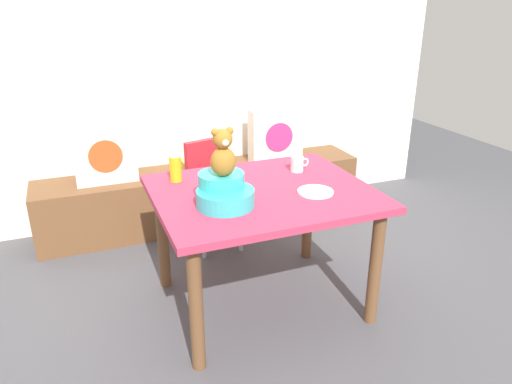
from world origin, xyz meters
name	(u,v)px	position (x,y,z in m)	size (l,w,h in m)	color
ground_plane	(262,301)	(0.00, 0.00, 0.00)	(8.00, 8.00, 0.00)	#4C4C51
back_wall	(190,57)	(0.00, 1.51, 1.30)	(4.40, 0.10, 2.60)	silver
window_bench	(205,195)	(0.00, 1.24, 0.23)	(2.60, 0.44, 0.46)	brown
pillow_floral_left	(105,154)	(-0.74, 1.22, 0.68)	(0.44, 0.15, 0.44)	white
pillow_floral_right	(276,135)	(0.62, 1.22, 0.68)	(0.44, 0.15, 0.44)	white
book_stack	(195,165)	(-0.07, 1.24, 0.50)	(0.20, 0.14, 0.08)	gold
dining_table	(262,207)	(0.00, 0.00, 0.64)	(1.20, 0.99, 0.74)	#B73351
highchair	(214,180)	(-0.04, 0.81, 0.52)	(0.40, 0.51, 0.79)	red
infant_seat_teal	(224,192)	(-0.26, -0.12, 0.81)	(0.30, 0.33, 0.16)	#32B8B8
teddy_bear	(223,154)	(-0.26, -0.12, 1.02)	(0.13, 0.12, 0.25)	#9F6B25
ketchup_bottle	(175,167)	(-0.42, 0.32, 0.83)	(0.07, 0.07, 0.18)	gold
coffee_mug	(298,164)	(0.32, 0.21, 0.79)	(0.12, 0.08, 0.09)	silver
dinner_plate_near	(315,192)	(0.26, -0.15, 0.75)	(0.20, 0.20, 0.01)	white
cell_phone	(225,186)	(-0.18, 0.12, 0.74)	(0.07, 0.14, 0.01)	black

